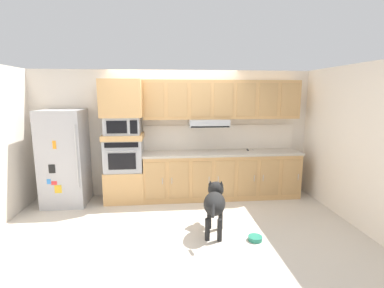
{
  "coord_description": "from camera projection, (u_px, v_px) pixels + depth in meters",
  "views": [
    {
      "loc": [
        -0.18,
        -4.62,
        2.05
      ],
      "look_at": [
        0.27,
        0.08,
        1.21
      ],
      "focal_mm": 26.54,
      "sensor_mm": 36.0,
      "label": 1
    }
  ],
  "objects": [
    {
      "name": "oven_base_cabinet",
      "position": [
        126.0,
        185.0,
        5.5
      ],
      "size": [
        0.74,
        0.62,
        0.6
      ],
      "primitive_type": "cube",
      "color": "tan",
      "rests_on": "ground"
    },
    {
      "name": "appliance_upper_cabinet",
      "position": [
        122.0,
        98.0,
        5.2
      ],
      "size": [
        0.74,
        0.62,
        0.68
      ],
      "primitive_type": "cube",
      "color": "tan",
      "rests_on": "microwave"
    },
    {
      "name": "countertop_slab",
      "position": [
        222.0,
        153.0,
        5.57
      ],
      "size": [
        3.08,
        0.64,
        0.04
      ],
      "primitive_type": "cube",
      "color": "#BCB2A3",
      "rests_on": "lower_cabinet_run"
    },
    {
      "name": "side_panel_right",
      "position": [
        337.0,
        140.0,
        4.94
      ],
      "size": [
        0.12,
        7.1,
        2.5
      ],
      "primitive_type": "cube",
      "color": "white",
      "rests_on": "ground"
    },
    {
      "name": "screwdriver",
      "position": [
        248.0,
        150.0,
        5.68
      ],
      "size": [
        0.14,
        0.12,
        0.03
      ],
      "color": "black",
      "rests_on": "countertop_slab"
    },
    {
      "name": "lower_cabinet_run",
      "position": [
        222.0,
        175.0,
        5.64
      ],
      "size": [
        3.04,
        0.63,
        0.88
      ],
      "color": "tan",
      "rests_on": "ground"
    },
    {
      "name": "upper_cabinet_with_hood",
      "position": [
        221.0,
        101.0,
        5.51
      ],
      "size": [
        3.04,
        0.48,
        0.88
      ],
      "color": "tan",
      "rests_on": "backsplash_panel"
    },
    {
      "name": "microwave",
      "position": [
        123.0,
        125.0,
        5.29
      ],
      "size": [
        0.64,
        0.54,
        0.32
      ],
      "color": "#A8AAAF",
      "rests_on": "appliance_mid_shelf"
    },
    {
      "name": "dog",
      "position": [
        215.0,
        202.0,
        4.19
      ],
      "size": [
        0.42,
        0.98,
        0.71
      ],
      "rotation": [
        0.0,
        0.0,
        1.35
      ],
      "color": "black",
      "rests_on": "ground"
    },
    {
      "name": "backsplash_panel",
      "position": [
        220.0,
        137.0,
        5.8
      ],
      "size": [
        3.08,
        0.02,
        0.5
      ],
      "primitive_type": "cube",
      "color": "white",
      "rests_on": "countertop_slab"
    },
    {
      "name": "built_in_oven",
      "position": [
        124.0,
        155.0,
        5.39
      ],
      "size": [
        0.7,
        0.62,
        0.6
      ],
      "color": "#A8AAAF",
      "rests_on": "oven_base_cabinet"
    },
    {
      "name": "ground_plane",
      "position": [
        177.0,
        214.0,
        4.9
      ],
      "size": [
        9.6,
        9.6,
        0.0
      ],
      "primitive_type": "plane",
      "color": "beige"
    },
    {
      "name": "back_kitchen_wall",
      "position": [
        174.0,
        133.0,
        5.77
      ],
      "size": [
        6.2,
        0.12,
        2.5
      ],
      "primitive_type": "cube",
      "color": "silver",
      "rests_on": "ground"
    },
    {
      "name": "appliance_mid_shelf",
      "position": [
        123.0,
        137.0,
        5.33
      ],
      "size": [
        0.74,
        0.62,
        0.1
      ],
      "primitive_type": "cube",
      "color": "tan",
      "rests_on": "built_in_oven"
    },
    {
      "name": "dog_food_bowl",
      "position": [
        255.0,
        238.0,
        4.01
      ],
      "size": [
        0.2,
        0.2,
        0.06
      ],
      "color": "#267F66",
      "rests_on": "ground"
    },
    {
      "name": "refrigerator",
      "position": [
        65.0,
        158.0,
        5.23
      ],
      "size": [
        0.76,
        0.73,
        1.76
      ],
      "color": "#ADADB2",
      "rests_on": "ground"
    }
  ]
}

